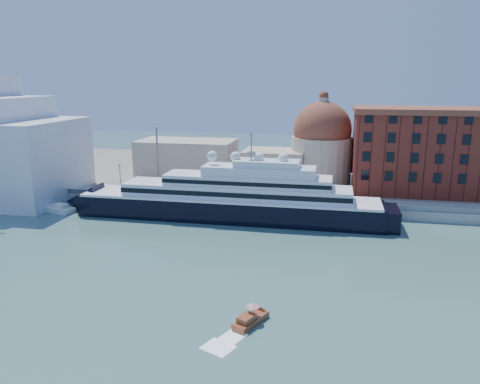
# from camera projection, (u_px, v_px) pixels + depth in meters

# --- Properties ---
(ground) EXTENTS (400.00, 400.00, 0.00)m
(ground) POSITION_uv_depth(u_px,v_px,m) (195.00, 252.00, 91.08)
(ground) COLOR #365D5B
(ground) RESTS_ON ground
(quay) EXTENTS (180.00, 10.00, 2.50)m
(quay) POSITION_uv_depth(u_px,v_px,m) (232.00, 202.00, 123.17)
(quay) COLOR gray
(quay) RESTS_ON ground
(land) EXTENTS (260.00, 72.00, 2.00)m
(land) POSITION_uv_depth(u_px,v_px,m) (258.00, 173.00, 162.28)
(land) COLOR slate
(land) RESTS_ON ground
(quay_fence) EXTENTS (180.00, 0.10, 1.20)m
(quay_fence) POSITION_uv_depth(u_px,v_px,m) (229.00, 199.00, 118.44)
(quay_fence) COLOR slate
(quay_fence) RESTS_ON quay
(superyacht) EXTENTS (82.02, 11.37, 24.51)m
(superyacht) POSITION_uv_depth(u_px,v_px,m) (219.00, 201.00, 112.16)
(superyacht) COLOR black
(superyacht) RESTS_ON ground
(service_barge) EXTENTS (11.04, 6.09, 2.36)m
(service_barge) POSITION_uv_depth(u_px,v_px,m) (56.00, 209.00, 118.44)
(service_barge) COLOR white
(service_barge) RESTS_ON ground
(water_taxi) EXTENTS (4.44, 6.51, 2.95)m
(water_taxi) POSITION_uv_depth(u_px,v_px,m) (250.00, 319.00, 63.96)
(water_taxi) COLOR brown
(water_taxi) RESTS_ON ground
(warehouse) EXTENTS (43.00, 19.00, 23.25)m
(warehouse) POSITION_uv_depth(u_px,v_px,m) (433.00, 150.00, 127.33)
(warehouse) COLOR maroon
(warehouse) RESTS_ON land
(church) EXTENTS (66.00, 18.00, 25.50)m
(church) POSITION_uv_depth(u_px,v_px,m) (269.00, 153.00, 142.25)
(church) COLOR beige
(church) RESTS_ON land
(lamp_posts) EXTENTS (120.80, 2.40, 18.00)m
(lamp_posts) POSITION_uv_depth(u_px,v_px,m) (184.00, 169.00, 121.94)
(lamp_posts) COLOR slate
(lamp_posts) RESTS_ON quay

